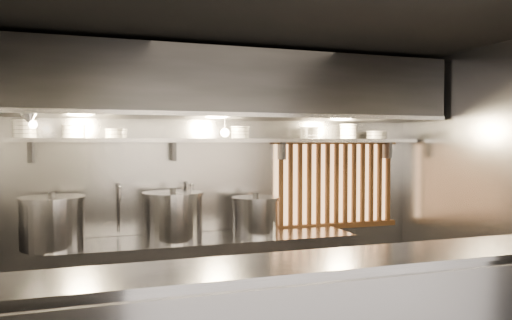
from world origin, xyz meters
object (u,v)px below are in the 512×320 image
stock_pot_mid (173,216)px  pendant_bulb (225,132)px  stock_pot_left (52,222)px  stock_pot_right (256,215)px  heat_lamp (30,118)px

stock_pot_mid → pendant_bulb: bearing=7.4°
stock_pot_left → stock_pot_right: size_ratio=1.19×
stock_pot_left → pendant_bulb: bearing=3.1°
stock_pot_right → stock_pot_mid: bearing=-178.6°
stock_pot_right → stock_pot_left: bearing=-178.9°
stock_pot_right → pendant_bulb: bearing=171.1°
pendant_bulb → stock_pot_left: (-1.65, -0.09, -0.83)m
stock_pot_mid → stock_pot_right: size_ratio=1.25×
heat_lamp → stock_pot_mid: size_ratio=0.45×
stock_pot_left → stock_pot_right: (1.97, 0.04, -0.04)m
stock_pot_left → stock_pot_right: stock_pot_left is taller
heat_lamp → pendant_bulb: heat_lamp is taller
stock_pot_mid → stock_pot_right: 0.87m
pendant_bulb → stock_pot_mid: size_ratio=0.24×
stock_pot_left → stock_pot_mid: size_ratio=0.95×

